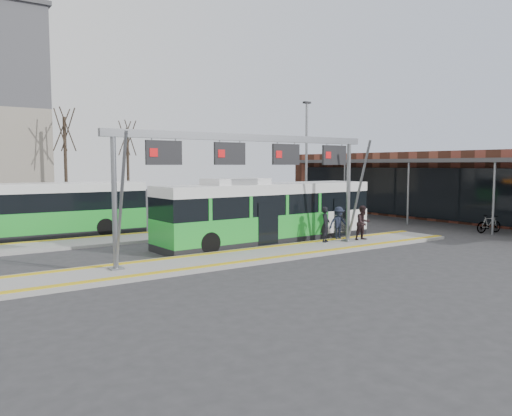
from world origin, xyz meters
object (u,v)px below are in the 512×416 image
(gantry, at_px, (253,159))
(passenger_b, at_px, (363,223))
(passenger_c, at_px, (339,223))
(hero_bus, at_px, (268,213))
(passenger_a, at_px, (326,224))

(gantry, xyz_separation_m, passenger_b, (6.83, -0.07, -3.26))
(gantry, distance_m, passenger_b, 7.56)
(gantry, height_order, passenger_c, gantry)
(passenger_b, bearing_deg, gantry, -176.18)
(hero_bus, distance_m, passenger_b, 4.95)
(passenger_a, relative_size, passenger_b, 1.00)
(gantry, bearing_deg, passenger_a, 5.98)
(gantry, height_order, passenger_a, gantry)
(gantry, relative_size, passenger_a, 7.29)
(passenger_a, bearing_deg, hero_bus, 95.81)
(passenger_b, distance_m, passenger_c, 1.25)
(passenger_b, bearing_deg, hero_bus, 148.55)
(passenger_c, bearing_deg, passenger_b, -31.64)
(gantry, relative_size, passenger_b, 7.29)
(hero_bus, xyz_separation_m, passenger_b, (3.99, -2.89, -0.50))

